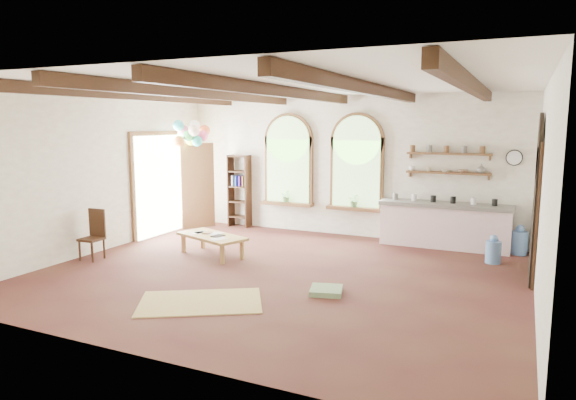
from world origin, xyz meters
The scene contains 27 objects.
floor centered at (0.00, 0.00, 0.00)m, with size 8.00×8.00×0.00m, color #502E21.
ceiling_beams centered at (0.00, 0.00, 3.10)m, with size 6.20×6.80×0.18m, color #3A1E12, non-canonical shape.
window_left centered at (-1.40, 3.43, 1.63)m, with size 1.30×0.28×2.20m.
window_right centered at (0.30, 3.43, 1.63)m, with size 1.30×0.28×2.20m.
left_doorway centered at (-3.95, 1.80, 1.15)m, with size 0.10×1.90×2.50m, color brown.
right_doorway centered at (3.95, 1.50, 1.10)m, with size 0.10×1.30×2.40m, color black.
kitchen_counter centered at (2.30, 3.20, 0.48)m, with size 2.68×0.62×0.94m.
wall_shelf_lower centered at (2.30, 3.38, 1.55)m, with size 1.70×0.24×0.04m, color brown.
wall_shelf_upper centered at (2.30, 3.38, 1.95)m, with size 1.70×0.24×0.04m, color brown.
wall_clock centered at (3.55, 3.45, 1.90)m, with size 0.32×0.32×0.04m, color black.
bookshelf centered at (-2.70, 3.32, 0.90)m, with size 0.53×0.32×1.80m.
coffee_table centered at (-1.73, 0.56, 0.37)m, with size 1.60×1.13×0.42m.
side_chair centered at (-3.65, -0.62, 0.28)m, with size 0.39×0.39×0.96m.
floor_mat centered at (-0.41, -1.77, 0.01)m, with size 1.75×1.08×0.02m, color tan.
floor_cushion centered at (1.10, -0.61, 0.04)m, with size 0.48×0.48×0.08m, color #6A875D.
water_jug_a centered at (3.75, 3.20, 0.26)m, with size 0.31×0.31×0.60m.
water_jug_b centered at (3.32, 2.30, 0.23)m, with size 0.28×0.28×0.54m.
balloon_cluster centered at (-3.41, 2.30, 2.33)m, with size 0.83×0.91×1.16m.
table_book centered at (-1.98, 0.64, 0.43)m, with size 0.17×0.25×0.02m, color olive.
tablet centered at (-1.56, 0.52, 0.42)m, with size 0.18×0.26×0.01m, color black.
potted_plant_left centered at (-1.40, 3.32, 0.85)m, with size 0.27×0.23×0.30m, color #598C4C.
potted_plant_right centered at (0.30, 3.32, 0.85)m, with size 0.27×0.23×0.30m, color #598C4C.
shelf_cup_a centered at (1.55, 3.38, 1.62)m, with size 0.12×0.10×0.10m, color white.
shelf_cup_b centered at (1.90, 3.38, 1.62)m, with size 0.10×0.10×0.09m, color beige.
shelf_bowl_a centered at (2.25, 3.38, 1.60)m, with size 0.22×0.22×0.05m, color beige.
shelf_bowl_b centered at (2.60, 3.38, 1.60)m, with size 0.20×0.20×0.06m, color #8C664C.
shelf_vase centered at (2.95, 3.38, 1.67)m, with size 0.18×0.18×0.19m, color slate.
Camera 1 is at (3.74, -7.72, 2.58)m, focal length 32.00 mm.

